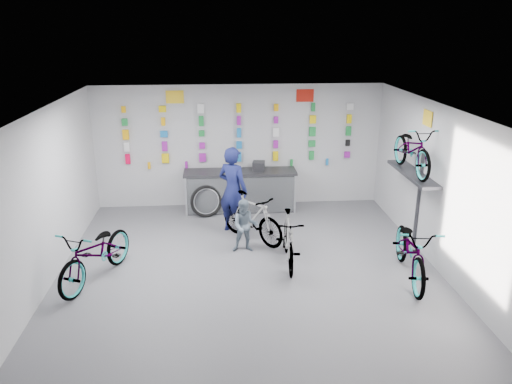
{
  "coord_description": "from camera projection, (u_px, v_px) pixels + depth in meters",
  "views": [
    {
      "loc": [
        -0.53,
        -7.95,
        4.37
      ],
      "look_at": [
        0.21,
        1.4,
        1.18
      ],
      "focal_mm": 35.0,
      "sensor_mm": 36.0,
      "label": 1
    }
  ],
  "objects": [
    {
      "name": "bike_center",
      "position": [
        289.0,
        240.0,
        9.38
      ],
      "size": [
        0.57,
        1.7,
        1.01
      ],
      "primitive_type": "imported",
      "rotation": [
        0.0,
        0.0,
        -0.06
      ],
      "color": "gray",
      "rests_on": "floor"
    },
    {
      "name": "wall_back",
      "position": [
        239.0,
        146.0,
        12.25
      ],
      "size": [
        7.0,
        0.0,
        7.0
      ],
      "primitive_type": "plane",
      "rotation": [
        1.57,
        0.0,
        0.0
      ],
      "color": "silver",
      "rests_on": "floor"
    },
    {
      "name": "bike_right",
      "position": [
        411.0,
        250.0,
        8.85
      ],
      "size": [
        1.03,
        2.18,
        1.1
      ],
      "primitive_type": "imported",
      "rotation": [
        0.0,
        0.0,
        -0.15
      ],
      "color": "gray",
      "rests_on": "floor"
    },
    {
      "name": "clerk",
      "position": [
        233.0,
        190.0,
        10.75
      ],
      "size": [
        0.83,
        0.77,
        1.91
      ],
      "primitive_type": "imported",
      "rotation": [
        0.0,
        0.0,
        2.53
      ],
      "color": "#121747",
      "rests_on": "floor"
    },
    {
      "name": "spare_wheel",
      "position": [
        206.0,
        201.0,
        11.76
      ],
      "size": [
        0.79,
        0.38,
        0.77
      ],
      "rotation": [
        0.0,
        0.0,
        0.26
      ],
      "color": "black",
      "rests_on": "floor"
    },
    {
      "name": "wall_front",
      "position": [
        279.0,
        344.0,
        4.69
      ],
      "size": [
        7.0,
        0.0,
        7.0
      ],
      "primitive_type": "plane",
      "rotation": [
        -1.57,
        0.0,
        0.0
      ],
      "color": "silver",
      "rests_on": "floor"
    },
    {
      "name": "floor",
      "position": [
        250.0,
        280.0,
        8.95
      ],
      "size": [
        8.0,
        8.0,
        0.0
      ],
      "primitive_type": "plane",
      "color": "#545459",
      "rests_on": "ground"
    },
    {
      "name": "counter",
      "position": [
        240.0,
        191.0,
        12.14
      ],
      "size": [
        2.7,
        0.66,
        1.0
      ],
      "color": "black",
      "rests_on": "floor"
    },
    {
      "name": "wall_left",
      "position": [
        38.0,
        207.0,
        8.21
      ],
      "size": [
        0.0,
        8.0,
        8.0
      ],
      "primitive_type": "plane",
      "rotation": [
        1.57,
        0.0,
        1.57
      ],
      "color": "silver",
      "rests_on": "floor"
    },
    {
      "name": "sign_side",
      "position": [
        428.0,
        118.0,
        9.49
      ],
      "size": [
        0.02,
        0.4,
        0.3
      ],
      "primitive_type": "cube",
      "color": "yellow",
      "rests_on": "wall_right"
    },
    {
      "name": "ceiling",
      "position": [
        250.0,
        113.0,
        7.99
      ],
      "size": [
        8.0,
        8.0,
        0.0
      ],
      "primitive_type": "plane",
      "rotation": [
        3.14,
        0.0,
        0.0
      ],
      "color": "white",
      "rests_on": "wall_back"
    },
    {
      "name": "sign_left",
      "position": [
        175.0,
        97.0,
        11.72
      ],
      "size": [
        0.42,
        0.02,
        0.3
      ],
      "primitive_type": "cube",
      "color": "yellow",
      "rests_on": "wall_back"
    },
    {
      "name": "sign_right",
      "position": [
        305.0,
        96.0,
        11.95
      ],
      "size": [
        0.42,
        0.02,
        0.3
      ],
      "primitive_type": "cube",
      "color": "red",
      "rests_on": "wall_back"
    },
    {
      "name": "wall_bracket",
      "position": [
        413.0,
        178.0,
        9.86
      ],
      "size": [
        0.39,
        1.9,
        2.0
      ],
      "color": "#333338",
      "rests_on": "wall_right"
    },
    {
      "name": "customer",
      "position": [
        245.0,
        226.0,
        9.91
      ],
      "size": [
        0.54,
        0.43,
        1.09
      ],
      "primitive_type": "imported",
      "rotation": [
        0.0,
        0.0,
        -0.03
      ],
      "color": "slate",
      "rests_on": "floor"
    },
    {
      "name": "bike_wall",
      "position": [
        413.0,
        149.0,
        9.67
      ],
      "size": [
        0.63,
        1.8,
        0.95
      ],
      "primitive_type": "imported",
      "color": "gray",
      "rests_on": "wall_bracket"
    },
    {
      "name": "merch_wall",
      "position": [
        237.0,
        136.0,
        12.09
      ],
      "size": [
        5.56,
        0.08,
        1.56
      ],
      "color": "#F2033D",
      "rests_on": "wall_back"
    },
    {
      "name": "wall_right",
      "position": [
        449.0,
        196.0,
        8.73
      ],
      "size": [
        0.0,
        8.0,
        8.0
      ],
      "primitive_type": "plane",
      "rotation": [
        1.57,
        0.0,
        -1.57
      ],
      "color": "silver",
      "rests_on": "floor"
    },
    {
      "name": "bike_left",
      "position": [
        96.0,
        253.0,
        8.77
      ],
      "size": [
        1.44,
        2.14,
        1.06
      ],
      "primitive_type": "imported",
      "rotation": [
        0.0,
        0.0,
        -0.4
      ],
      "color": "gray",
      "rests_on": "floor"
    },
    {
      "name": "register",
      "position": [
        259.0,
        166.0,
        11.98
      ],
      "size": [
        0.33,
        0.34,
        0.22
      ],
      "primitive_type": "cube",
      "rotation": [
        0.0,
        0.0,
        -0.18
      ],
      "color": "black",
      "rests_on": "counter"
    },
    {
      "name": "bike_service",
      "position": [
        252.0,
        217.0,
        10.41
      ],
      "size": [
        1.5,
        1.63,
        1.04
      ],
      "primitive_type": "imported",
      "rotation": [
        0.0,
        0.0,
        0.72
      ],
      "color": "gray",
      "rests_on": "floor"
    }
  ]
}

